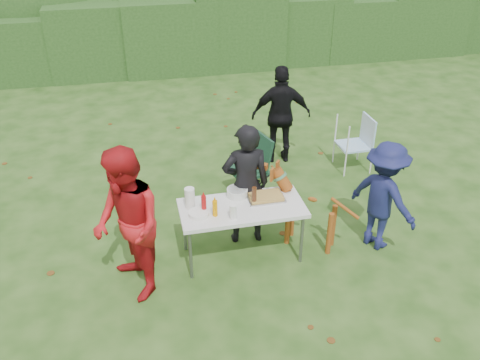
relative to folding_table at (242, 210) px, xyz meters
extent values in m
plane|color=#1E4211|center=(-0.07, -0.27, -0.69)|extent=(80.00, 80.00, 0.00)
cube|color=#23471C|center=(-0.07, 7.73, 0.16)|extent=(22.00, 1.40, 1.70)
cube|color=silver|center=(0.00, 0.00, 0.03)|extent=(1.50, 0.70, 0.05)
cylinder|color=slate|center=(-0.68, -0.28, -0.34)|extent=(0.04, 0.04, 0.69)
cylinder|color=slate|center=(0.68, -0.28, -0.34)|extent=(0.04, 0.04, 0.69)
cylinder|color=slate|center=(-0.68, 0.28, -0.34)|extent=(0.04, 0.04, 0.69)
cylinder|color=slate|center=(0.68, 0.28, -0.34)|extent=(0.04, 0.04, 0.69)
imported|color=black|center=(0.13, 0.33, 0.14)|extent=(0.62, 0.42, 1.65)
imported|color=red|center=(-1.34, -0.33, 0.21)|extent=(0.91, 1.04, 1.80)
imported|color=black|center=(1.20, 2.37, 0.13)|extent=(1.01, 0.55, 1.64)
imported|color=#171B4C|center=(1.76, -0.15, 0.04)|extent=(0.92, 1.08, 1.46)
cube|color=#B7B7BA|center=(0.32, 0.11, 0.06)|extent=(0.45, 0.30, 0.02)
cube|color=#BA9244|center=(0.32, 0.11, 0.09)|extent=(0.40, 0.26, 0.04)
cylinder|color=orange|center=(-0.35, -0.12, 0.15)|extent=(0.06, 0.06, 0.20)
cylinder|color=#AC0F10|center=(-0.46, -0.02, 0.16)|extent=(0.06, 0.06, 0.22)
cylinder|color=#47230F|center=(0.15, 0.01, 0.17)|extent=(0.06, 0.06, 0.24)
cylinder|color=white|center=(-0.61, 0.12, 0.18)|extent=(0.12, 0.12, 0.26)
cylinder|color=white|center=(-0.16, -0.22, 0.14)|extent=(0.08, 0.08, 0.18)
cylinder|color=silver|center=(0.00, 0.24, 0.10)|extent=(0.26, 0.26, 0.10)
cylinder|color=white|center=(-0.53, -0.08, 0.08)|extent=(0.24, 0.24, 0.05)
camera|label=1|loc=(-1.15, -4.94, 3.40)|focal=38.00mm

